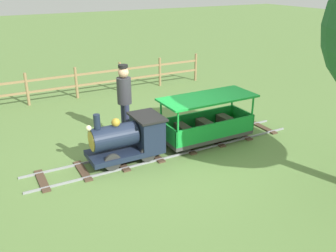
% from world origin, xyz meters
% --- Properties ---
extents(ground_plane, '(60.00, 60.00, 0.00)m').
position_xyz_m(ground_plane, '(0.00, 0.00, 0.00)').
color(ground_plane, '#608442').
extents(track, '(0.79, 5.70, 0.04)m').
position_xyz_m(track, '(0.00, 0.13, 0.02)').
color(track, gray).
rests_on(track, ground_plane).
extents(locomotive, '(0.75, 1.45, 1.01)m').
position_xyz_m(locomotive, '(0.00, 0.98, 0.48)').
color(locomotive, '#192338').
rests_on(locomotive, ground_plane).
extents(passenger_car, '(0.85, 2.00, 0.97)m').
position_xyz_m(passenger_car, '(0.00, -0.77, 0.42)').
color(passenger_car, '#3F3F3F').
rests_on(passenger_car, ground_plane).
extents(conductor_person, '(0.30, 0.30, 1.62)m').
position_xyz_m(conductor_person, '(1.01, 0.65, 0.96)').
color(conductor_person, '#282D47').
rests_on(conductor_person, ground_plane).
extents(fence_section, '(0.08, 6.78, 0.90)m').
position_xyz_m(fence_section, '(4.29, 0.13, 0.48)').
color(fence_section, '#93754C').
rests_on(fence_section, ground_plane).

